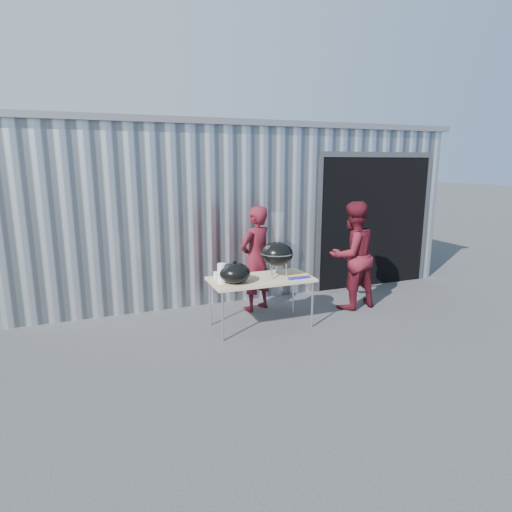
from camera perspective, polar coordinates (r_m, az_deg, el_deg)
name	(u,v)px	position (r m, az deg, el deg)	size (l,w,h in m)	color
ground	(246,341)	(6.01, -1.34, -11.21)	(80.00, 80.00, 0.00)	#343437
building	(215,200)	(10.20, -5.46, 7.44)	(8.20, 6.20, 3.10)	silver
folding_table	(261,281)	(6.28, 0.66, -3.30)	(1.50, 0.75, 0.75)	tan
kettle_grill	(277,249)	(6.25, 2.82, 0.90)	(0.48, 0.48, 0.95)	black
grill_lid	(235,273)	(5.99, -2.85, -2.26)	(0.44, 0.44, 0.32)	black
paper_towels	(222,273)	(5.99, -4.59, -2.33)	(0.12, 0.12, 0.28)	white
white_tub	(221,275)	(6.23, -4.63, -2.59)	(0.20, 0.15, 0.10)	white
foil_box	(299,277)	(6.24, 5.74, -2.79)	(0.32, 0.05, 0.06)	#1B1CB5
person_cook	(256,259)	(6.98, -0.02, -0.38)	(0.63, 0.41, 1.73)	#54111C
person_bystander	(352,255)	(7.26, 12.70, 0.07)	(0.87, 0.68, 1.79)	#54111C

